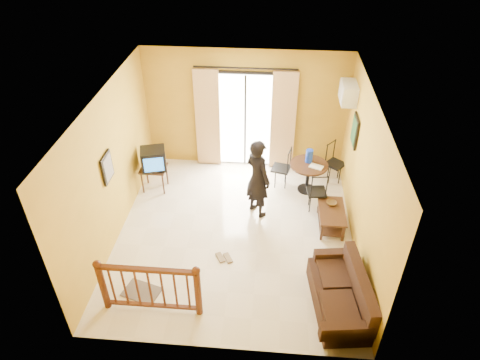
# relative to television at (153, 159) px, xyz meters

# --- Properties ---
(ground) EXTENTS (5.00, 5.00, 0.00)m
(ground) POSITION_rel_television_xyz_m (1.87, -1.30, -0.78)
(ground) COLOR beige
(ground) RESTS_ON ground
(room_shell) EXTENTS (5.00, 5.00, 5.00)m
(room_shell) POSITION_rel_television_xyz_m (1.87, -1.30, 0.93)
(room_shell) COLOR white
(room_shell) RESTS_ON ground
(balcony_door) EXTENTS (2.25, 0.14, 2.46)m
(balcony_door) POSITION_rel_television_xyz_m (1.87, 1.13, 0.41)
(balcony_door) COLOR black
(balcony_door) RESTS_ON ground
(tv_table) EXTENTS (0.55, 0.46, 0.55)m
(tv_table) POSITION_rel_television_xyz_m (-0.03, 0.00, -0.31)
(tv_table) COLOR black
(tv_table) RESTS_ON ground
(television) EXTENTS (0.61, 0.58, 0.46)m
(television) POSITION_rel_television_xyz_m (0.00, 0.00, 0.00)
(television) COLOR black
(television) RESTS_ON tv_table
(picture_left) EXTENTS (0.05, 0.42, 0.52)m
(picture_left) POSITION_rel_television_xyz_m (-0.35, -1.50, 0.77)
(picture_left) COLOR black
(picture_left) RESTS_ON room_shell
(dining_table) EXTENTS (0.81, 0.81, 0.68)m
(dining_table) POSITION_rel_television_xyz_m (3.31, 0.23, -0.24)
(dining_table) COLOR black
(dining_table) RESTS_ON ground
(water_jug) EXTENTS (0.16, 0.16, 0.29)m
(water_jug) POSITION_rel_television_xyz_m (3.30, 0.33, 0.05)
(water_jug) COLOR #1332B7
(water_jug) RESTS_ON dining_table
(serving_tray) EXTENTS (0.33, 0.28, 0.02)m
(serving_tray) POSITION_rel_television_xyz_m (3.45, 0.13, -0.09)
(serving_tray) COLOR silver
(serving_tray) RESTS_ON dining_table
(dining_chairs) EXTENTS (1.73, 1.56, 0.95)m
(dining_chairs) POSITION_rel_television_xyz_m (3.36, 0.19, -0.78)
(dining_chairs) COLOR black
(dining_chairs) RESTS_ON ground
(air_conditioner) EXTENTS (0.31, 0.60, 0.40)m
(air_conditioner) POSITION_rel_television_xyz_m (3.96, 0.65, 1.37)
(air_conditioner) COLOR white
(air_conditioner) RESTS_ON room_shell
(botanical_print) EXTENTS (0.05, 0.50, 0.60)m
(botanical_print) POSITION_rel_television_xyz_m (4.08, -0.00, 0.87)
(botanical_print) COLOR black
(botanical_print) RESTS_ON room_shell
(coffee_table) EXTENTS (0.50, 0.90, 0.40)m
(coffee_table) POSITION_rel_television_xyz_m (3.72, -0.94, -0.51)
(coffee_table) COLOR black
(coffee_table) RESTS_ON ground
(bowl) EXTENTS (0.24, 0.24, 0.06)m
(bowl) POSITION_rel_television_xyz_m (3.72, -0.75, -0.34)
(bowl) COLOR brown
(bowl) RESTS_ON coffee_table
(sofa) EXTENTS (0.93, 1.70, 0.77)m
(sofa) POSITION_rel_television_xyz_m (3.72, -2.91, -0.49)
(sofa) COLOR black
(sofa) RESTS_ON ground
(standing_person) EXTENTS (0.72, 0.73, 1.70)m
(standing_person) POSITION_rel_television_xyz_m (2.25, -0.62, 0.07)
(standing_person) COLOR black
(standing_person) RESTS_ON ground
(stair_balustrade) EXTENTS (1.63, 0.13, 1.04)m
(stair_balustrade) POSITION_rel_television_xyz_m (0.72, -3.20, -0.21)
(stair_balustrade) COLOR #471E0F
(stair_balustrade) RESTS_ON ground
(doormat) EXTENTS (0.69, 0.56, 0.02)m
(doormat) POSITION_rel_television_xyz_m (0.43, -2.88, -0.77)
(doormat) COLOR #574C45
(doormat) RESTS_ON ground
(sandals) EXTENTS (0.35, 0.27, 0.03)m
(sandals) POSITION_rel_television_xyz_m (1.72, -1.99, -0.76)
(sandals) COLOR brown
(sandals) RESTS_ON ground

